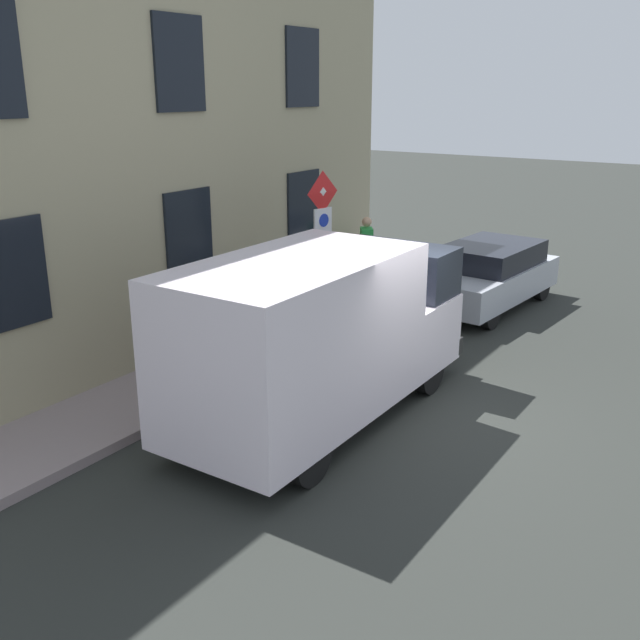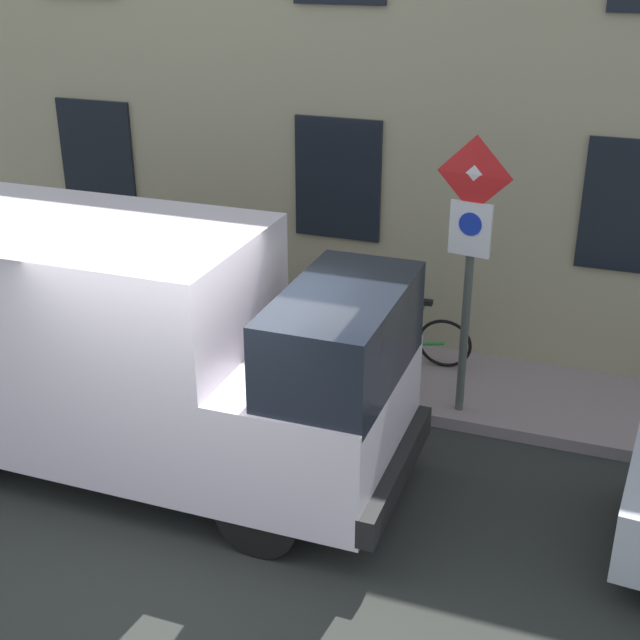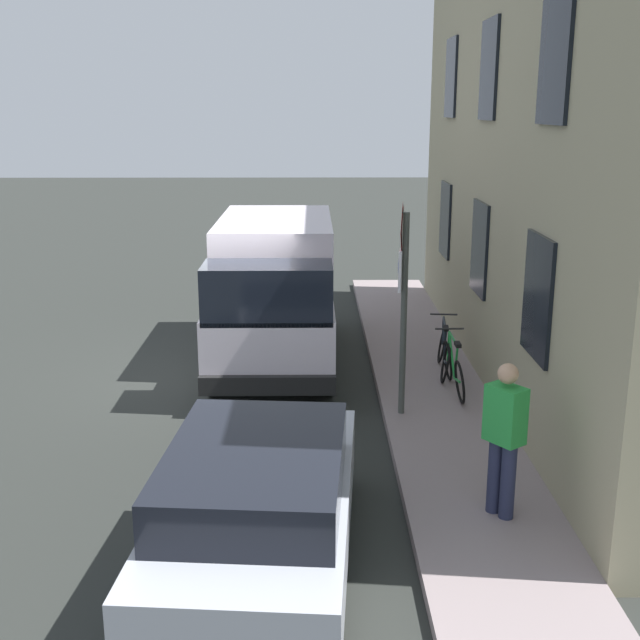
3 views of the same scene
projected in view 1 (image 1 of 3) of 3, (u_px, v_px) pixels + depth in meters
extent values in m
plane|color=#282B28|center=(404.00, 409.00, 10.93)|extent=(80.00, 80.00, 0.00)
cube|color=gray|center=(231.00, 359.00, 12.71)|extent=(1.70, 14.52, 0.14)
cube|color=tan|center=(169.00, 159.00, 12.30)|extent=(0.70, 12.52, 6.92)
cube|color=black|center=(303.00, 207.00, 15.21)|extent=(0.06, 1.10, 1.50)
cube|color=black|center=(189.00, 234.00, 12.49)|extent=(0.06, 1.10, 1.50)
cube|color=black|center=(10.00, 275.00, 9.76)|extent=(0.06, 1.10, 1.50)
cube|color=black|center=(302.00, 68.00, 14.36)|extent=(0.06, 1.10, 1.50)
cube|color=black|center=(179.00, 63.00, 11.64)|extent=(0.06, 1.10, 1.50)
cylinder|color=#474C47|center=(320.00, 258.00, 13.45)|extent=(0.09, 0.09, 2.91)
pyramid|color=silver|center=(324.00, 193.00, 13.03)|extent=(0.12, 0.50, 0.50)
pyramid|color=red|center=(323.00, 193.00, 13.03)|extent=(0.11, 0.56, 0.56)
cube|color=white|center=(323.00, 223.00, 13.21)|extent=(0.11, 0.44, 0.56)
cylinder|color=#1933B2|center=(324.00, 220.00, 13.18)|extent=(0.05, 0.24, 0.24)
cube|color=white|center=(295.00, 339.00, 9.68)|extent=(2.01, 3.80, 2.18)
cube|color=white|center=(387.00, 326.00, 11.91)|extent=(2.00, 1.40, 1.10)
cube|color=black|center=(395.00, 271.00, 11.79)|extent=(1.92, 0.98, 0.84)
cube|color=black|center=(407.00, 335.00, 12.61)|extent=(2.00, 0.16, 0.28)
cylinder|color=black|center=(334.00, 349.00, 12.33)|extent=(0.22, 0.76, 0.76)
cylinder|color=black|center=(428.00, 370.00, 11.41)|extent=(0.22, 0.76, 0.76)
cylinder|color=black|center=(200.00, 420.00, 9.70)|extent=(0.22, 0.76, 0.76)
cylinder|color=black|center=(309.00, 455.00, 8.77)|extent=(0.22, 0.76, 0.76)
cube|color=#AEB3BE|center=(485.00, 281.00, 15.80)|extent=(2.05, 4.12, 0.64)
cube|color=black|center=(491.00, 257.00, 15.79)|extent=(1.79, 2.51, 0.60)
cylinder|color=black|center=(490.00, 314.00, 14.44)|extent=(0.22, 0.61, 0.60)
cylinder|color=black|center=(423.00, 301.00, 15.35)|extent=(0.22, 0.61, 0.60)
cylinder|color=black|center=(542.00, 287.00, 16.42)|extent=(0.22, 0.61, 0.60)
cylinder|color=black|center=(479.00, 276.00, 17.33)|extent=(0.22, 0.61, 0.60)
torus|color=black|center=(235.00, 327.00, 13.14)|extent=(0.13, 0.66, 0.66)
torus|color=black|center=(270.00, 313.00, 13.97)|extent=(0.13, 0.66, 0.66)
cylinder|color=#1D9038|center=(247.00, 312.00, 13.34)|extent=(0.04, 0.60, 0.60)
cylinder|color=#1D9038|center=(249.00, 297.00, 13.32)|extent=(0.04, 0.73, 0.07)
cylinder|color=#1D9038|center=(259.00, 308.00, 13.64)|extent=(0.04, 0.19, 0.55)
cylinder|color=#1D9038|center=(264.00, 318.00, 13.82)|extent=(0.04, 0.43, 0.12)
cylinder|color=#1D9038|center=(236.00, 314.00, 13.08)|extent=(0.04, 0.09, 0.50)
cube|color=black|center=(261.00, 291.00, 13.60)|extent=(0.08, 0.20, 0.06)
cylinder|color=#262626|center=(236.00, 298.00, 13.01)|extent=(0.46, 0.03, 0.03)
torus|color=black|center=(198.00, 341.00, 12.45)|extent=(0.22, 0.67, 0.66)
torus|color=black|center=(242.00, 326.00, 13.22)|extent=(0.22, 0.67, 0.66)
cylinder|color=black|center=(212.00, 325.00, 12.63)|extent=(0.10, 0.60, 0.60)
cylinder|color=black|center=(215.00, 309.00, 12.60)|extent=(0.11, 0.73, 0.07)
cylinder|color=black|center=(228.00, 320.00, 12.90)|extent=(0.06, 0.19, 0.55)
cylinder|color=black|center=(234.00, 331.00, 13.07)|extent=(0.08, 0.43, 0.12)
cylinder|color=black|center=(199.00, 327.00, 12.39)|extent=(0.04, 0.09, 0.50)
cube|color=black|center=(230.00, 303.00, 12.86)|extent=(0.10, 0.21, 0.06)
cylinder|color=#262626|center=(199.00, 310.00, 12.32)|extent=(0.46, 0.08, 0.03)
cylinder|color=#262B47|center=(365.00, 272.00, 16.61)|extent=(0.16, 0.16, 0.85)
cylinder|color=#262B47|center=(366.00, 274.00, 16.44)|extent=(0.16, 0.16, 0.85)
cube|color=green|center=(366.00, 242.00, 16.30)|extent=(0.45, 0.48, 0.62)
sphere|color=tan|center=(367.00, 222.00, 16.16)|extent=(0.22, 0.22, 0.22)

